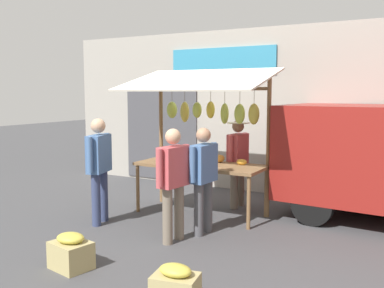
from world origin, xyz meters
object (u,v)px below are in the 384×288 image
Objects in this scene: produce_crate_side at (175,286)px; shopper_with_shopping_bag at (203,173)px; vendor_with_sunhat at (238,157)px; shopper_in_striped_shirt at (173,177)px; market_stall at (203,123)px; shopper_with_ponytail at (99,163)px; produce_crate_near at (71,252)px.

shopper_with_shopping_bag is at bearing -69.46° from produce_crate_side.
shopper_with_shopping_bag is (-0.17, 1.65, -0.03)m from vendor_with_sunhat.
shopper_in_striped_shirt is 1.01× the size of shopper_with_shopping_bag.
market_stall reaches higher than vendor_with_sunhat.
vendor_with_sunhat is 2.51m from shopper_with_ponytail.
vendor_with_sunhat is 3.16× the size of produce_crate_side.
shopper_in_striped_shirt reaches higher than vendor_with_sunhat.
vendor_with_sunhat is 2.17m from shopper_in_striped_shirt.
shopper_in_striped_shirt is (-0.32, 1.49, -0.65)m from market_stall.
produce_crate_side is (-1.54, 0.14, -0.02)m from produce_crate_near.
shopper_in_striped_shirt is (0.04, 2.17, -0.01)m from vendor_with_sunhat.
shopper_in_striped_shirt is at bearing -57.81° from produce_crate_side.
produce_crate_near is 1.05× the size of produce_crate_side.
produce_crate_side is at bearing 174.80° from produce_crate_near.
vendor_with_sunhat reaches higher than shopper_with_shopping_bag.
shopper_with_shopping_bag is at bearing -111.61° from produce_crate_near.
shopper_with_ponytail is 3.34× the size of produce_crate_side.
market_stall is at bearing 18.81° from shopper_in_striped_shirt.
shopper_with_ponytail is (1.52, 2.00, 0.05)m from vendor_with_sunhat.
shopper_in_striped_shirt reaches higher than produce_crate_near.
shopper_in_striped_shirt is 0.55m from shopper_with_shopping_bag.
produce_crate_near is at bearing -6.69° from vendor_with_sunhat.
produce_crate_near is 1.55m from produce_crate_side.
shopper_in_striped_shirt is 1.68m from produce_crate_near.
shopper_in_striped_shirt is at bearing -112.17° from shopper_with_ponytail.
vendor_with_sunhat is at bearing 5.55° from shopper_in_striped_shirt.
shopper_with_shopping_bag is (-0.20, -0.52, -0.01)m from shopper_in_striped_shirt.
shopper_with_ponytail is at bearing -59.88° from produce_crate_near.
shopper_with_shopping_bag is 0.94× the size of shopper_with_ponytail.
shopper_with_ponytail reaches higher than produce_crate_side.
vendor_with_sunhat is at bearing 9.75° from shopper_with_shopping_bag.
market_stall is at bearing -56.87° from shopper_with_ponytail.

